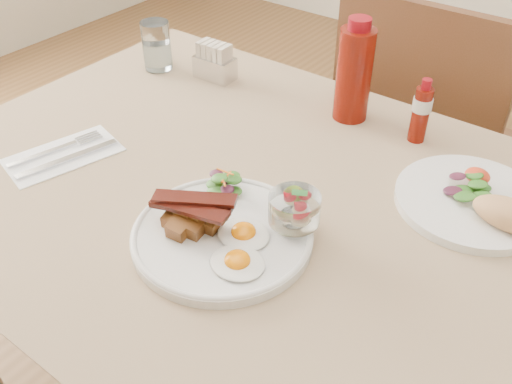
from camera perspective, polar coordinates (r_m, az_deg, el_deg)
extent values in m
cylinder|color=#57301B|center=(1.72, -7.12, 2.24)|extent=(0.06, 0.06, 0.71)
cube|color=#57301B|center=(0.97, 2.27, -2.02)|extent=(1.30, 0.85, 0.04)
cube|color=#9A855E|center=(0.96, 2.30, -1.05)|extent=(1.33, 0.88, 0.00)
cylinder|color=#57301B|center=(1.74, 7.84, -2.83)|extent=(0.04, 0.04, 0.45)
cylinder|color=#57301B|center=(1.65, 18.68, -7.61)|extent=(0.04, 0.04, 0.45)
cylinder|color=#57301B|center=(2.00, 13.10, 2.59)|extent=(0.04, 0.04, 0.45)
cylinder|color=#57301B|center=(1.93, 22.62, -1.26)|extent=(0.04, 0.04, 0.45)
cube|color=#57301B|center=(1.68, 16.97, 4.27)|extent=(0.42, 0.42, 0.03)
cube|color=#57301B|center=(1.40, 15.47, 8.72)|extent=(0.42, 0.03, 0.46)
cylinder|color=silver|center=(0.88, -3.40, -4.42)|extent=(0.28, 0.28, 0.02)
ellipsoid|color=silver|center=(0.82, -1.87, -7.06)|extent=(0.11, 0.10, 0.01)
ellipsoid|color=orange|center=(0.82, -1.88, -6.80)|extent=(0.04, 0.04, 0.02)
ellipsoid|color=silver|center=(0.86, -1.25, -4.22)|extent=(0.11, 0.10, 0.01)
ellipsoid|color=orange|center=(0.86, -1.26, -3.97)|extent=(0.04, 0.04, 0.02)
cube|color=brown|center=(0.89, -6.50, -2.39)|extent=(0.03, 0.03, 0.03)
cube|color=brown|center=(0.86, -6.27, -3.57)|extent=(0.03, 0.03, 0.03)
cube|color=brown|center=(0.88, -8.40, -2.83)|extent=(0.03, 0.03, 0.02)
cube|color=brown|center=(0.87, -4.63, -3.16)|extent=(0.03, 0.03, 0.03)
cube|color=brown|center=(0.87, -7.76, -3.69)|extent=(0.03, 0.03, 0.03)
cube|color=brown|center=(0.90, -7.00, -1.78)|extent=(0.03, 0.03, 0.02)
cube|color=brown|center=(0.86, -6.06, -2.05)|extent=(0.03, 0.03, 0.03)
cube|color=brown|center=(0.87, -7.18, -1.90)|extent=(0.03, 0.03, 0.02)
cube|color=#49130C|center=(0.87, -6.56, -1.48)|extent=(0.13, 0.06, 0.01)
cube|color=#49130C|center=(0.85, -6.72, -1.64)|extent=(0.13, 0.05, 0.01)
cube|color=#49130C|center=(0.86, -6.18, -0.65)|extent=(0.13, 0.08, 0.01)
ellipsoid|color=#1B5416|center=(0.95, -3.30, 0.23)|extent=(0.04, 0.04, 0.01)
ellipsoid|color=#1B5416|center=(0.94, -2.30, 0.06)|extent=(0.04, 0.03, 0.01)
ellipsoid|color=#3E1326|center=(0.96, -3.19, 1.13)|extent=(0.04, 0.03, 0.01)
ellipsoid|color=#1B5416|center=(0.94, -4.02, 0.06)|extent=(0.04, 0.04, 0.01)
ellipsoid|color=#1B5416|center=(0.95, -4.19, 0.80)|extent=(0.04, 0.03, 0.01)
ellipsoid|color=#3E1326|center=(0.93, -2.94, 0.24)|extent=(0.03, 0.03, 0.01)
ellipsoid|color=#1B5416|center=(0.95, -2.49, 1.59)|extent=(0.04, 0.03, 0.01)
ellipsoid|color=#1B5416|center=(0.93, -2.21, 1.23)|extent=(0.04, 0.03, 0.01)
ellipsoid|color=#3E1326|center=(0.95, -4.02, 1.86)|extent=(0.03, 0.03, 0.01)
ellipsoid|color=#1B5416|center=(0.93, -3.70, 1.35)|extent=(0.04, 0.03, 0.01)
cylinder|color=orange|center=(0.93, -2.99, 1.54)|extent=(0.01, 0.04, 0.01)
cylinder|color=orange|center=(0.94, -3.11, 2.05)|extent=(0.04, 0.00, 0.01)
cylinder|color=orange|center=(0.92, -3.31, 1.18)|extent=(0.03, 0.02, 0.01)
cylinder|color=white|center=(0.87, 3.75, -3.64)|extent=(0.04, 0.04, 0.01)
cylinder|color=white|center=(0.87, 3.78, -3.12)|extent=(0.02, 0.02, 0.01)
cylinder|color=white|center=(0.85, 3.86, -1.66)|extent=(0.08, 0.08, 0.04)
cylinder|color=beige|center=(0.86, 3.54, -1.60)|extent=(0.02, 0.02, 0.01)
cylinder|color=beige|center=(0.84, 4.32, -2.46)|extent=(0.02, 0.02, 0.01)
cylinder|color=beige|center=(0.86, 4.51, -1.33)|extent=(0.02, 0.02, 0.01)
cylinder|color=#90B738|center=(0.85, 3.83, -0.42)|extent=(0.03, 0.03, 0.01)
cone|color=red|center=(0.83, 4.14, -1.41)|extent=(0.02, 0.02, 0.02)
cone|color=red|center=(0.84, 3.08, -0.41)|extent=(0.02, 0.02, 0.02)
cone|color=red|center=(0.84, 4.62, -0.12)|extent=(0.02, 0.02, 0.02)
ellipsoid|color=#308634|center=(0.83, 4.15, -0.05)|extent=(0.02, 0.01, 0.00)
ellipsoid|color=#308634|center=(0.82, 4.63, -0.08)|extent=(0.02, 0.01, 0.00)
cylinder|color=silver|center=(1.01, 20.73, -0.84)|extent=(0.25, 0.25, 0.02)
ellipsoid|color=#1B5416|center=(1.01, 19.90, 0.15)|extent=(0.04, 0.03, 0.01)
ellipsoid|color=#1B5416|center=(1.02, 21.57, 0.36)|extent=(0.04, 0.03, 0.01)
ellipsoid|color=#3E1326|center=(0.99, 19.07, 0.13)|extent=(0.03, 0.02, 0.01)
ellipsoid|color=#1B5416|center=(0.98, 20.14, -0.41)|extent=(0.04, 0.03, 0.01)
ellipsoid|color=#1B5416|center=(0.99, 21.69, -0.30)|extent=(0.03, 0.02, 0.01)
ellipsoid|color=#3E1326|center=(1.02, 19.51, 1.50)|extent=(0.03, 0.02, 0.01)
ellipsoid|color=#1B5416|center=(1.00, 21.30, 0.74)|extent=(0.03, 0.02, 0.01)
ellipsoid|color=#1B5416|center=(1.02, 21.00, 1.56)|extent=(0.03, 0.02, 0.01)
ellipsoid|color=red|center=(1.03, 21.21, 1.33)|extent=(0.04, 0.03, 0.03)
cylinder|color=#5F0D05|center=(1.16, 9.75, 11.44)|extent=(0.09, 0.09, 0.19)
cylinder|color=maroon|center=(1.12, 10.33, 16.23)|extent=(0.06, 0.06, 0.02)
cylinder|color=#5F0D05|center=(1.13, 16.11, 7.41)|extent=(0.04, 0.04, 0.11)
cylinder|color=beige|center=(1.12, 16.31, 8.41)|extent=(0.05, 0.05, 0.03)
cylinder|color=maroon|center=(1.10, 16.69, 10.27)|extent=(0.02, 0.02, 0.02)
cube|color=silver|center=(1.33, -4.13, 12.29)|extent=(0.09, 0.05, 0.05)
cube|color=tan|center=(1.34, -5.26, 13.77)|extent=(0.01, 0.04, 0.06)
cube|color=tan|center=(1.33, -4.73, 13.63)|extent=(0.01, 0.04, 0.06)
cube|color=tan|center=(1.32, -4.20, 13.48)|extent=(0.01, 0.04, 0.06)
cube|color=tan|center=(1.31, -3.65, 13.34)|extent=(0.01, 0.04, 0.06)
cube|color=tan|center=(1.30, -3.11, 13.18)|extent=(0.01, 0.04, 0.06)
cylinder|color=white|center=(1.38, -9.90, 14.21)|extent=(0.07, 0.07, 0.11)
cylinder|color=silver|center=(1.39, -9.80, 13.33)|extent=(0.06, 0.06, 0.06)
cube|color=white|center=(1.13, -18.72, 3.52)|extent=(0.16, 0.23, 0.00)
cube|color=silver|center=(1.10, -18.31, 3.19)|extent=(0.06, 0.19, 0.00)
cube|color=silver|center=(1.13, -20.56, 3.58)|extent=(0.04, 0.13, 0.00)
cube|color=silver|center=(1.17, -16.64, 5.49)|extent=(0.02, 0.05, 0.00)
cube|color=silver|center=(1.16, -16.47, 5.32)|extent=(0.02, 0.05, 0.00)
cube|color=silver|center=(1.15, -16.30, 5.15)|extent=(0.02, 0.05, 0.00)
cube|color=silver|center=(1.15, -16.13, 4.98)|extent=(0.02, 0.05, 0.00)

